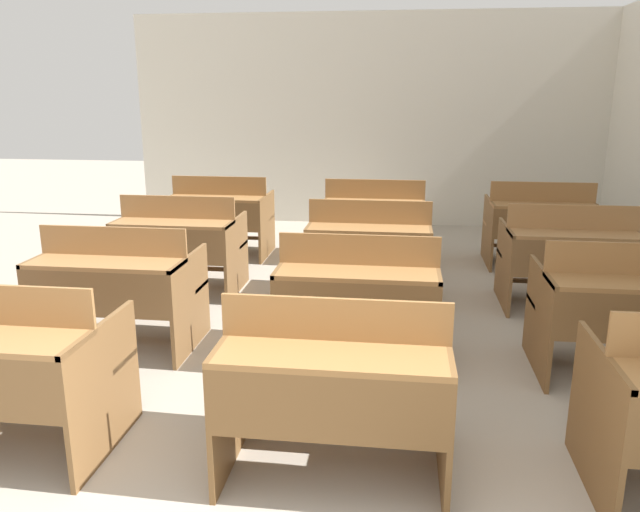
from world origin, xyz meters
The scene contains 13 objects.
wall_back centered at (0.00, 7.52, 1.45)m, with size 6.57×0.06×2.89m.
bench_front_left centered at (-1.52, 1.36, 0.47)m, with size 1.09×0.78×0.92m.
bench_front_center centered at (0.22, 1.38, 0.47)m, with size 1.09×0.78×0.92m.
bench_second_left centered at (-1.52, 2.74, 0.47)m, with size 1.09×0.78×0.92m.
bench_second_center centered at (0.24, 2.71, 0.47)m, with size 1.09×0.78×0.92m.
bench_second_right centered at (2.00, 2.71, 0.47)m, with size 1.09×0.78×0.92m.
bench_third_left centered at (-1.54, 4.09, 0.47)m, with size 1.09×0.78×0.92m.
bench_third_center centered at (0.24, 4.09, 0.47)m, with size 1.09×0.78×0.92m.
bench_third_right centered at (1.97, 4.08, 0.47)m, with size 1.09×0.78×0.92m.
bench_back_left centered at (-1.54, 5.45, 0.47)m, with size 1.09×0.78×0.92m.
bench_back_center centered at (0.23, 5.43, 0.47)m, with size 1.09×0.78×0.92m.
bench_back_right centered at (2.01, 5.46, 0.47)m, with size 1.09×0.78×0.92m.
wastepaper_bin centered at (2.89, 6.28, 0.19)m, with size 0.26×0.26×0.37m.
Camera 1 is at (0.51, -1.38, 1.86)m, focal length 35.00 mm.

